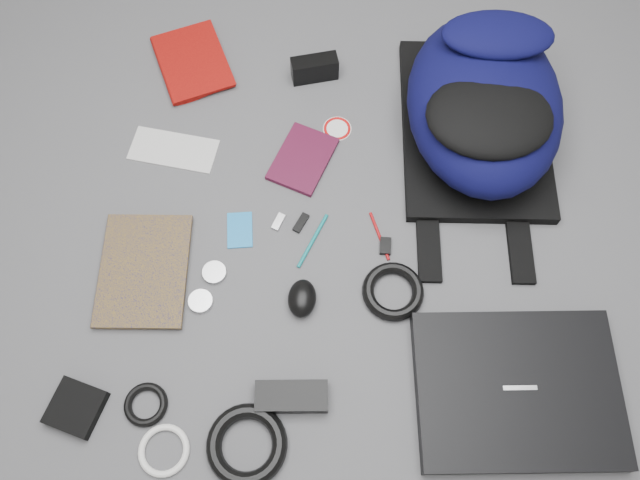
# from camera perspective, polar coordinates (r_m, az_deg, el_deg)

# --- Properties ---
(ground) EXTENTS (4.00, 4.00, 0.00)m
(ground) POSITION_cam_1_polar(r_m,az_deg,el_deg) (1.39, 0.00, -0.33)
(ground) COLOR #4F4F51
(ground) RESTS_ON ground
(backpack) EXTENTS (0.41, 0.56, 0.23)m
(backpack) POSITION_cam_1_polar(r_m,az_deg,el_deg) (1.49, 14.76, 12.01)
(backpack) COLOR black
(backpack) RESTS_ON ground
(laptop) EXTENTS (0.43, 0.35, 0.04)m
(laptop) POSITION_cam_1_polar(r_m,az_deg,el_deg) (1.34, 17.57, -12.92)
(laptop) COLOR black
(laptop) RESTS_ON ground
(textbook_red) EXTENTS (0.24, 0.27, 0.02)m
(textbook_red) POSITION_cam_1_polar(r_m,az_deg,el_deg) (1.67, -14.32, 14.68)
(textbook_red) COLOR maroon
(textbook_red) RESTS_ON ground
(comic_book) EXTENTS (0.21, 0.28, 0.02)m
(comic_book) POSITION_cam_1_polar(r_m,az_deg,el_deg) (1.44, -19.45, -2.62)
(comic_book) COLOR #A87F0C
(comic_book) RESTS_ON ground
(envelope) EXTENTS (0.21, 0.12, 0.00)m
(envelope) POSITION_cam_1_polar(r_m,az_deg,el_deg) (1.54, -13.25, 8.04)
(envelope) COLOR silver
(envelope) RESTS_ON ground
(dvd_case) EXTENTS (0.17, 0.20, 0.01)m
(dvd_case) POSITION_cam_1_polar(r_m,az_deg,el_deg) (1.48, -1.59, 7.42)
(dvd_case) COLOR #3A0B1E
(dvd_case) RESTS_ON ground
(compact_camera) EXTENTS (0.12, 0.07, 0.06)m
(compact_camera) POSITION_cam_1_polar(r_m,az_deg,el_deg) (1.60, -0.50, 15.41)
(compact_camera) COLOR black
(compact_camera) RESTS_ON ground
(sticker_disc) EXTENTS (0.09, 0.09, 0.00)m
(sticker_disc) POSITION_cam_1_polar(r_m,az_deg,el_deg) (1.54, 1.58, 10.13)
(sticker_disc) COLOR white
(sticker_disc) RESTS_ON ground
(pen_teal) EXTENTS (0.06, 0.13, 0.01)m
(pen_teal) POSITION_cam_1_polar(r_m,az_deg,el_deg) (1.39, -0.67, -0.06)
(pen_teal) COLOR #0D777A
(pen_teal) RESTS_ON ground
(pen_red) EXTENTS (0.05, 0.11, 0.01)m
(pen_red) POSITION_cam_1_polar(r_m,az_deg,el_deg) (1.40, 5.46, 0.36)
(pen_red) COLOR #A50C10
(pen_red) RESTS_ON ground
(id_badge) EXTENTS (0.07, 0.09, 0.00)m
(id_badge) POSITION_cam_1_polar(r_m,az_deg,el_deg) (1.42, -7.34, 0.91)
(id_badge) COLOR #1C83D2
(id_badge) RESTS_ON ground
(usb_black) EXTENTS (0.04, 0.05, 0.01)m
(usb_black) POSITION_cam_1_polar(r_m,az_deg,el_deg) (1.41, -1.75, 1.58)
(usb_black) COLOR black
(usb_black) RESTS_ON ground
(usb_silver) EXTENTS (0.03, 0.04, 0.01)m
(usb_silver) POSITION_cam_1_polar(r_m,az_deg,el_deg) (1.41, -3.82, 1.67)
(usb_silver) COLOR #BDBCBF
(usb_silver) RESTS_ON ground
(key_fob) EXTENTS (0.03, 0.04, 0.01)m
(key_fob) POSITION_cam_1_polar(r_m,az_deg,el_deg) (1.39, 6.00, -0.56)
(key_fob) COLOR black
(key_fob) RESTS_ON ground
(mouse) EXTENTS (0.06, 0.08, 0.04)m
(mouse) POSITION_cam_1_polar(r_m,az_deg,el_deg) (1.32, -1.65, -5.35)
(mouse) COLOR black
(mouse) RESTS_ON ground
(headphone_left) EXTENTS (0.06, 0.06, 0.01)m
(headphone_left) POSITION_cam_1_polar(r_m,az_deg,el_deg) (1.38, -9.63, -2.96)
(headphone_left) COLOR #AEAEB0
(headphone_left) RESTS_ON ground
(headphone_right) EXTENTS (0.06, 0.06, 0.01)m
(headphone_right) POSITION_cam_1_polar(r_m,az_deg,el_deg) (1.36, -10.85, -5.53)
(headphone_right) COLOR silver
(headphone_right) RESTS_ON ground
(cable_coil) EXTENTS (0.15, 0.15, 0.03)m
(cable_coil) POSITION_cam_1_polar(r_m,az_deg,el_deg) (1.35, 6.69, -4.68)
(cable_coil) COLOR black
(cable_coil) RESTS_ON ground
(power_brick) EXTENTS (0.15, 0.08, 0.04)m
(power_brick) POSITION_cam_1_polar(r_m,az_deg,el_deg) (1.28, -2.61, -14.12)
(power_brick) COLOR black
(power_brick) RESTS_ON ground
(power_cord_coil) EXTENTS (0.19, 0.19, 0.03)m
(power_cord_coil) POSITION_cam_1_polar(r_m,az_deg,el_deg) (1.28, -6.70, -18.11)
(power_cord_coil) COLOR black
(power_cord_coil) RESTS_ON ground
(pouch) EXTENTS (0.12, 0.12, 0.03)m
(pouch) POSITION_cam_1_polar(r_m,az_deg,el_deg) (1.37, -21.43, -14.08)
(pouch) COLOR black
(pouch) RESTS_ON ground
(earbud_coil) EXTENTS (0.10, 0.10, 0.02)m
(earbud_coil) POSITION_cam_1_polar(r_m,az_deg,el_deg) (1.33, -15.64, -14.29)
(earbud_coil) COLOR black
(earbud_coil) RESTS_ON ground
(white_cable_coil) EXTENTS (0.12, 0.12, 0.01)m
(white_cable_coil) POSITION_cam_1_polar(r_m,az_deg,el_deg) (1.31, -14.08, -18.16)
(white_cable_coil) COLOR white
(white_cable_coil) RESTS_ON ground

